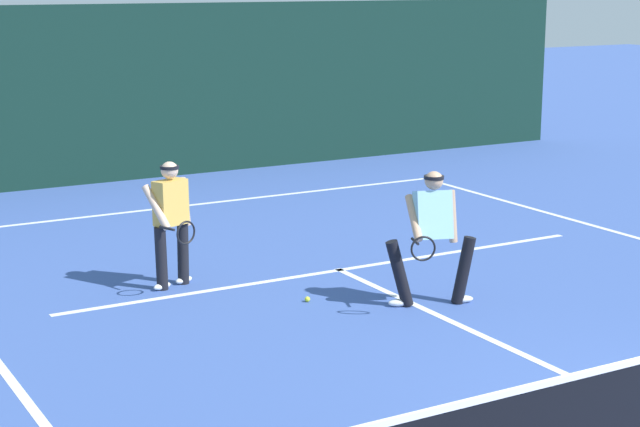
% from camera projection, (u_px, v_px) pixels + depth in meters
% --- Properties ---
extents(court_line_baseline_far, '(9.60, 0.10, 0.01)m').
position_uv_depth(court_line_baseline_far, '(197.00, 204.00, 18.10)').
color(court_line_baseline_far, white).
rests_on(court_line_baseline_far, ground_plane).
extents(court_line_service, '(7.83, 0.10, 0.01)m').
position_uv_depth(court_line_service, '(340.00, 270.00, 14.03)').
color(court_line_service, white).
rests_on(court_line_service, ground_plane).
extents(court_line_centre, '(0.10, 6.40, 0.01)m').
position_uv_depth(court_line_centre, '(487.00, 338.00, 11.38)').
color(court_line_centre, white).
rests_on(court_line_centre, ground_plane).
extents(player_near, '(1.14, 0.87, 1.63)m').
position_uv_depth(player_near, '(432.00, 232.00, 12.35)').
color(player_near, black).
rests_on(player_near, ground_plane).
extents(player_far, '(0.65, 0.89, 1.61)m').
position_uv_depth(player_far, '(171.00, 219.00, 13.09)').
color(player_far, black).
rests_on(player_far, ground_plane).
extents(tennis_ball, '(0.07, 0.07, 0.07)m').
position_uv_depth(tennis_ball, '(307.00, 299.00, 12.65)').
color(tennis_ball, '#D1E033').
rests_on(tennis_ball, ground_plane).
extents(back_fence_windscreen, '(20.28, 0.12, 3.35)m').
position_uv_depth(back_fence_windscreen, '(138.00, 93.00, 20.08)').
color(back_fence_windscreen, black).
rests_on(back_fence_windscreen, ground_plane).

